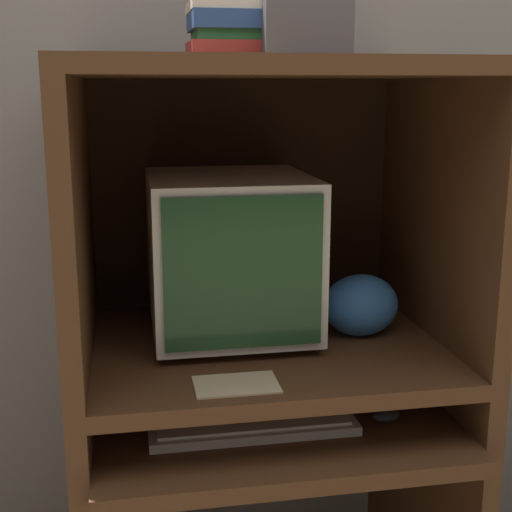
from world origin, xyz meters
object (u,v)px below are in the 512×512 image
storage_box (302,29)px  keyboard (253,425)px  mouse (385,415)px  book_stack (238,31)px  snack_bag (361,305)px  crt_monitor (230,253)px

storage_box → keyboard: bearing=-134.2°
mouse → keyboard: bearing=177.7°
book_stack → storage_box: storage_box is taller
book_stack → keyboard: bearing=-90.4°
keyboard → book_stack: size_ratio=2.01×
mouse → book_stack: 0.89m
snack_bag → book_stack: size_ratio=0.81×
snack_bag → book_stack: bearing=175.9°
mouse → snack_bag: bearing=92.2°
keyboard → snack_bag: (0.29, 0.16, 0.20)m
snack_bag → storage_box: 0.65m
crt_monitor → mouse: size_ratio=6.34×
snack_bag → crt_monitor: bearing=167.1°
crt_monitor → snack_bag: crt_monitor is taller
keyboard → mouse: bearing=-2.3°
crt_monitor → snack_bag: 0.33m
keyboard → crt_monitor: bearing=93.5°
crt_monitor → keyboard: bearing=-86.5°
crt_monitor → storage_box: size_ratio=2.30×
keyboard → storage_box: 0.85m
keyboard → storage_box: bearing=45.8°
mouse → snack_bag: (-0.01, 0.17, 0.20)m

